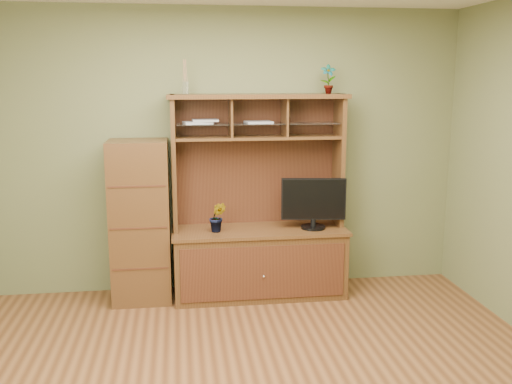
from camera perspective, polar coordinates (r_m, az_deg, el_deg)
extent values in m
cube|color=#60683D|center=(5.52, -2.72, 4.09)|extent=(4.50, 0.02, 2.70)
cube|color=#60683D|center=(1.66, 10.18, -13.51)|extent=(4.50, 0.02, 2.70)
cube|color=#3F2612|center=(5.48, 0.32, -7.11)|extent=(1.60, 0.55, 0.62)
cube|color=#36180E|center=(5.22, 0.76, -8.08)|extent=(1.50, 0.01, 0.50)
sphere|color=silver|center=(5.21, 0.78, -8.45)|extent=(0.02, 0.02, 0.02)
cube|color=#3F2612|center=(5.39, 0.32, -3.83)|extent=(1.64, 0.59, 0.03)
cube|color=#3F2612|center=(5.30, -8.21, 2.88)|extent=(0.04, 0.35, 1.25)
cube|color=#3F2612|center=(5.51, 8.24, 3.20)|extent=(0.04, 0.35, 1.25)
cube|color=#36180E|center=(5.51, -0.06, 3.32)|extent=(1.52, 0.02, 1.25)
cube|color=#3F2612|center=(5.30, 0.18, 9.56)|extent=(1.66, 0.40, 0.04)
cube|color=#3F2612|center=(5.33, 0.18, 5.47)|extent=(1.52, 0.32, 0.02)
cube|color=#3F2612|center=(5.28, -2.56, 7.44)|extent=(0.02, 0.31, 0.35)
cube|color=#3F2612|center=(5.35, 2.89, 7.49)|extent=(0.02, 0.31, 0.35)
cube|color=silver|center=(5.30, 0.20, 6.86)|extent=(1.50, 0.27, 0.01)
cylinder|color=black|center=(5.41, 5.73, -3.51)|extent=(0.23, 0.23, 0.02)
cylinder|color=black|center=(5.40, 5.74, -3.01)|extent=(0.05, 0.05, 0.07)
cube|color=black|center=(5.35, 5.79, -0.70)|extent=(0.61, 0.13, 0.39)
imported|color=#35581E|center=(5.25, -3.86, -2.51)|extent=(0.18, 0.15, 0.28)
imported|color=#306624|center=(5.43, 7.23, 11.16)|extent=(0.15, 0.12, 0.27)
cylinder|color=silver|center=(5.25, -7.09, 10.28)|extent=(0.06, 0.06, 0.11)
cylinder|color=#AB7C55|center=(5.25, -7.13, 11.96)|extent=(0.04, 0.04, 0.20)
cube|color=#B3B3B8|center=(5.26, -5.87, 6.92)|extent=(0.28, 0.23, 0.02)
cube|color=#B3B3B8|center=(5.27, -5.11, 7.15)|extent=(0.24, 0.19, 0.02)
cube|color=#B3B3B8|center=(5.31, 0.24, 7.01)|extent=(0.26, 0.22, 0.02)
cube|color=#3F2612|center=(5.35, -11.48, -2.91)|extent=(0.53, 0.48, 1.50)
cube|color=#36180E|center=(5.22, -11.48, -7.54)|extent=(0.49, 0.01, 0.02)
cube|color=#36180E|center=(5.12, -11.65, -3.57)|extent=(0.49, 0.01, 0.01)
cube|color=#36180E|center=(5.04, -11.82, 0.55)|extent=(0.49, 0.01, 0.02)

